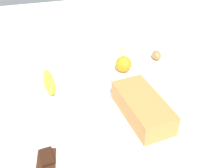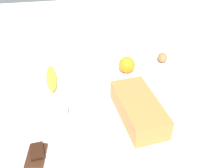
% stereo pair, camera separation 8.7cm
% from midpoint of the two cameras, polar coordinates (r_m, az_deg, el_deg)
% --- Properties ---
extents(ground_plane, '(2.40, 2.40, 0.02)m').
position_cam_midpoint_polar(ground_plane, '(1.12, -2.23, -2.14)').
color(ground_plane, silver).
extents(loaf_pan, '(0.29, 0.16, 0.08)m').
position_cam_midpoint_polar(loaf_pan, '(0.97, 3.99, -4.91)').
color(loaf_pan, '#B77A3D').
rests_on(loaf_pan, ground_plane).
extents(flour_bowl, '(0.14, 0.14, 0.07)m').
position_cam_midpoint_polar(flour_bowl, '(1.30, -8.38, 5.86)').
color(flour_bowl, silver).
rests_on(flour_bowl, ground_plane).
extents(sugar_bowl, '(0.14, 0.14, 0.07)m').
position_cam_midpoint_polar(sugar_bowl, '(0.99, -15.39, -6.54)').
color(sugar_bowl, silver).
rests_on(sugar_bowl, ground_plane).
extents(banana, '(0.19, 0.05, 0.04)m').
position_cam_midpoint_polar(banana, '(1.17, -15.47, 0.43)').
color(banana, yellow).
rests_on(banana, ground_plane).
extents(orange_fruit, '(0.07, 0.07, 0.07)m').
position_cam_midpoint_polar(orange_fruit, '(1.22, 0.42, 4.23)').
color(orange_fruit, orange).
rests_on(orange_fruit, ground_plane).
extents(butter_block, '(0.09, 0.07, 0.06)m').
position_cam_midpoint_polar(butter_block, '(1.35, 1.50, 7.23)').
color(butter_block, '#F4EDB2').
rests_on(butter_block, ground_plane).
extents(egg_near_butter, '(0.06, 0.05, 0.05)m').
position_cam_midpoint_polar(egg_near_butter, '(1.33, 7.68, 6.11)').
color(egg_near_butter, '#9D693F').
rests_on(egg_near_butter, ground_plane).
extents(chocolate_plate, '(0.13, 0.13, 0.03)m').
position_cam_midpoint_polar(chocolate_plate, '(0.88, -16.71, -15.92)').
color(chocolate_plate, silver).
rests_on(chocolate_plate, ground_plane).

